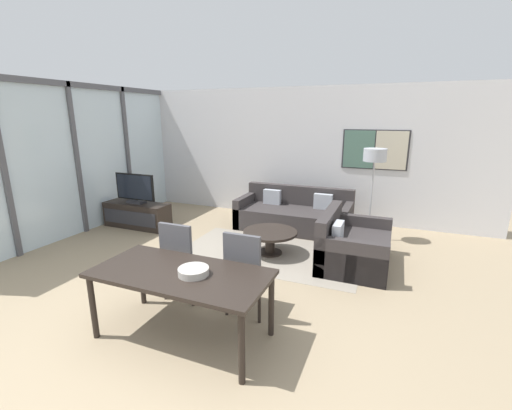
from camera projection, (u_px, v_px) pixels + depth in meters
The scene contains 14 objects.
ground_plane at pixel (134, 367), 3.10m from camera, with size 24.00×24.00×0.00m, color #9E896B.
wall_back at pixel (299, 154), 7.43m from camera, with size 8.07×0.09×2.80m.
window_wall_left at pixel (75, 153), 6.36m from camera, with size 0.07×5.26×2.80m.
area_rug at pixel (270, 253), 5.65m from camera, with size 2.94×1.67×0.01m.
tv_console at pixel (137, 215), 6.95m from camera, with size 1.37×0.47×0.50m.
television at pixel (135, 189), 6.82m from camera, with size 0.90×0.20×0.60m.
sofa_main at pixel (295, 215), 6.87m from camera, with size 2.21×0.98×0.81m.
sofa_side at pixel (350, 247), 5.21m from camera, with size 0.98×1.39×0.81m.
coffee_table at pixel (270, 237), 5.58m from camera, with size 0.88×0.88×0.39m.
dining_table at pixel (181, 278), 3.37m from camera, with size 1.76×0.84×0.72m.
dining_chair_left at pixel (182, 258), 4.14m from camera, with size 0.46×0.46×1.00m.
dining_chair_centre at pixel (246, 271), 3.80m from camera, with size 0.46×0.46×1.00m.
fruit_bowl at pixel (193, 271), 3.28m from camera, with size 0.30×0.30×0.07m.
floor_lamp at pixel (374, 161), 5.91m from camera, with size 0.39×0.39×1.66m.
Camera 1 is at (2.03, -2.01, 2.20)m, focal length 24.00 mm.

